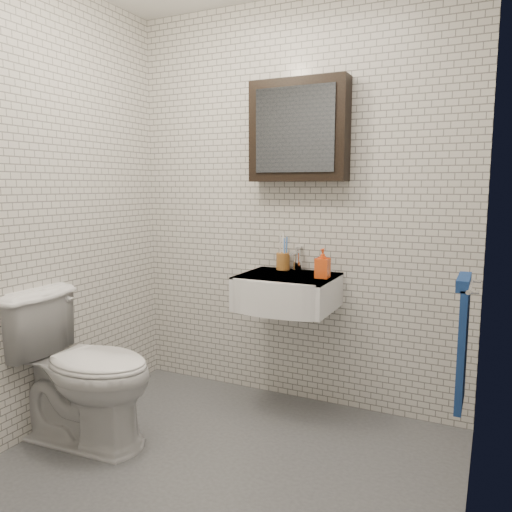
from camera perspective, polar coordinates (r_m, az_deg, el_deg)
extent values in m
cube|color=#494C51|center=(2.63, -4.56, -23.42)|extent=(2.20, 2.00, 0.01)
cube|color=silver|center=(3.15, 4.42, 5.73)|extent=(2.20, 0.02, 2.50)
cube|color=silver|center=(1.48, -25.04, 2.48)|extent=(2.20, 0.02, 2.50)
cube|color=silver|center=(2.96, -23.66, 4.95)|extent=(0.02, 2.00, 2.50)
cube|color=silver|center=(1.94, 24.47, 3.64)|extent=(0.02, 2.00, 2.50)
cube|color=white|center=(2.98, 3.64, -4.07)|extent=(0.55, 0.45, 0.20)
cylinder|color=silver|center=(2.98, 3.80, -2.35)|extent=(0.31, 0.31, 0.02)
cylinder|color=silver|center=(2.98, 3.80, -2.20)|extent=(0.04, 0.04, 0.01)
cube|color=white|center=(2.96, 3.66, -2.28)|extent=(0.55, 0.45, 0.01)
cylinder|color=silver|center=(3.11, 4.80, -1.15)|extent=(0.06, 0.06, 0.06)
cylinder|color=silver|center=(3.10, 4.82, -0.06)|extent=(0.03, 0.03, 0.08)
cylinder|color=silver|center=(3.04, 4.42, 0.36)|extent=(0.02, 0.12, 0.02)
cube|color=silver|center=(3.12, 5.02, 1.01)|extent=(0.02, 0.09, 0.01)
cube|color=black|center=(3.08, 4.92, 14.07)|extent=(0.60, 0.14, 0.60)
cube|color=#3F444C|center=(3.01, 4.39, 14.22)|extent=(0.49, 0.01, 0.49)
cylinder|color=silver|center=(2.32, 23.27, -3.16)|extent=(0.02, 0.30, 0.02)
cylinder|color=silver|center=(2.45, 23.87, -2.64)|extent=(0.04, 0.02, 0.02)
cylinder|color=silver|center=(2.19, 23.64, -3.80)|extent=(0.04, 0.02, 0.02)
cube|color=navy|center=(2.39, 22.54, -9.51)|extent=(0.03, 0.26, 0.54)
cube|color=navy|center=(2.32, 22.67, -2.76)|extent=(0.05, 0.26, 0.05)
cylinder|color=#9D6127|center=(3.14, 3.11, -0.61)|extent=(0.09, 0.09, 0.11)
cylinder|color=white|center=(3.13, 2.77, 0.63)|extent=(0.02, 0.03, 0.20)
cylinder|color=#4682E1|center=(3.12, 3.27, 0.41)|extent=(0.02, 0.02, 0.18)
cylinder|color=white|center=(3.15, 3.13, 0.77)|extent=(0.02, 0.04, 0.21)
cylinder|color=#4682E1|center=(3.14, 3.51, 0.54)|extent=(0.03, 0.04, 0.19)
imported|color=#FF561A|center=(2.87, 7.63, -0.84)|extent=(0.08, 0.08, 0.17)
imported|color=white|center=(2.88, -19.25, -11.97)|extent=(0.84, 0.51, 0.82)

